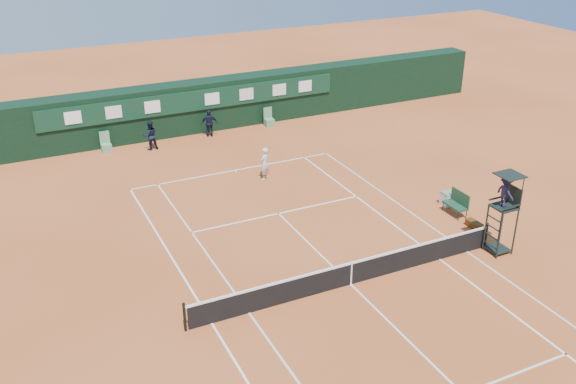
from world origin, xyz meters
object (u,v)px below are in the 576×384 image
at_px(cooler, 448,199).
at_px(umpire_chair, 505,197).
at_px(player_bench, 457,202).
at_px(player, 265,164).
at_px(tennis_net, 351,273).

bearing_deg(cooler, umpire_chair, -101.85).
xyz_separation_m(umpire_chair, player_bench, (0.68, 3.40, -1.86)).
height_order(cooler, player, player).
bearing_deg(cooler, tennis_net, -153.22).
height_order(umpire_chair, player, umpire_chair).
bearing_deg(player_bench, umpire_chair, -101.36).
xyz_separation_m(cooler, player, (-6.49, 6.43, 0.52)).
height_order(tennis_net, cooler, tennis_net).
distance_m(tennis_net, cooler, 8.39).
height_order(umpire_chair, player_bench, umpire_chair).
relative_size(umpire_chair, player, 2.03).
distance_m(cooler, player, 9.15).
height_order(tennis_net, player, player).
height_order(tennis_net, player_bench, same).
bearing_deg(player, umpire_chair, 79.66).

